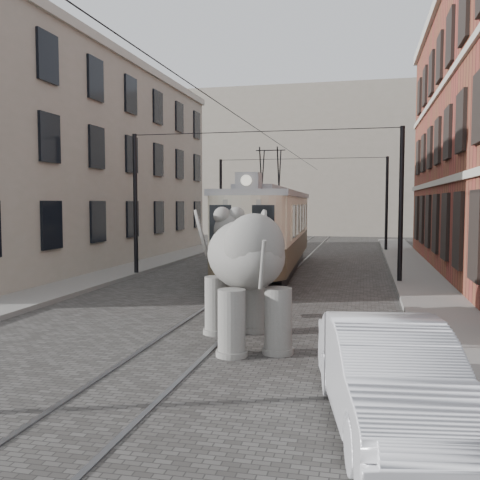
# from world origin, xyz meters

# --- Properties ---
(ground) EXTENTS (120.00, 120.00, 0.00)m
(ground) POSITION_xyz_m (0.00, 0.00, 0.00)
(ground) COLOR #45423F
(tram_rails) EXTENTS (1.54, 80.00, 0.02)m
(tram_rails) POSITION_xyz_m (0.00, 0.00, 0.01)
(tram_rails) COLOR slate
(tram_rails) RESTS_ON ground
(sidewalk_right) EXTENTS (2.00, 60.00, 0.15)m
(sidewalk_right) POSITION_xyz_m (6.00, 0.00, 0.07)
(sidewalk_right) COLOR slate
(sidewalk_right) RESTS_ON ground
(sidewalk_left) EXTENTS (2.00, 60.00, 0.15)m
(sidewalk_left) POSITION_xyz_m (-6.50, 0.00, 0.07)
(sidewalk_left) COLOR slate
(sidewalk_left) RESTS_ON ground
(stucco_building) EXTENTS (7.00, 24.00, 10.00)m
(stucco_building) POSITION_xyz_m (-11.00, 10.00, 5.00)
(stucco_building) COLOR gray
(stucco_building) RESTS_ON ground
(distant_block) EXTENTS (28.00, 10.00, 14.00)m
(distant_block) POSITION_xyz_m (0.00, 40.00, 7.00)
(distant_block) COLOR gray
(distant_block) RESTS_ON ground
(catenary) EXTENTS (11.00, 30.20, 6.00)m
(catenary) POSITION_xyz_m (-0.20, 5.00, 3.00)
(catenary) COLOR black
(catenary) RESTS_ON ground
(tram) EXTENTS (3.59, 14.03, 5.51)m
(tram) POSITION_xyz_m (-0.29, 8.73, 2.76)
(tram) COLOR beige
(tram) RESTS_ON ground
(elephant) EXTENTS (4.58, 5.69, 3.06)m
(elephant) POSITION_xyz_m (1.30, -3.75, 1.53)
(elephant) COLOR #64625C
(elephant) RESTS_ON ground
(parked_car) EXTENTS (2.38, 4.73, 1.49)m
(parked_car) POSITION_xyz_m (4.25, -7.85, 0.75)
(parked_car) COLOR silver
(parked_car) RESTS_ON ground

